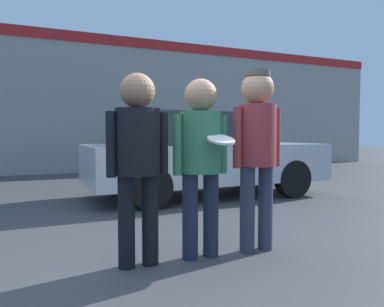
% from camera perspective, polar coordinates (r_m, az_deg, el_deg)
% --- Properties ---
extents(ground_plane, '(56.00, 56.00, 0.00)m').
position_cam_1_polar(ground_plane, '(3.64, -4.58, -16.18)').
color(ground_plane, '#3F3F42').
extents(storefront_building, '(24.00, 0.22, 4.25)m').
position_cam_1_polar(storefront_building, '(11.93, -18.70, 7.49)').
color(storefront_building, gray).
rests_on(storefront_building, ground).
extents(person_left, '(0.57, 0.40, 1.73)m').
position_cam_1_polar(person_left, '(3.37, -8.24, 0.49)').
color(person_left, black).
rests_on(person_left, ground).
extents(person_middle_with_frisbee, '(0.56, 0.59, 1.72)m').
position_cam_1_polar(person_middle_with_frisbee, '(3.56, 1.35, 0.46)').
color(person_middle_with_frisbee, '#1E2338').
rests_on(person_middle_with_frisbee, ground).
extents(person_right, '(0.55, 0.38, 1.83)m').
position_cam_1_polar(person_right, '(3.83, 9.89, 1.86)').
color(person_right, '#2D3347').
rests_on(person_right, ground).
extents(parked_car_near, '(4.50, 1.88, 1.58)m').
position_cam_1_polar(parked_car_near, '(7.16, 2.04, -0.16)').
color(parked_car_near, '#B7BABF').
rests_on(parked_car_near, ground).
extents(shrub, '(1.47, 1.47, 1.47)m').
position_cam_1_polar(shrub, '(11.59, -4.60, 0.74)').
color(shrub, '#2D6B33').
rests_on(shrub, ground).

